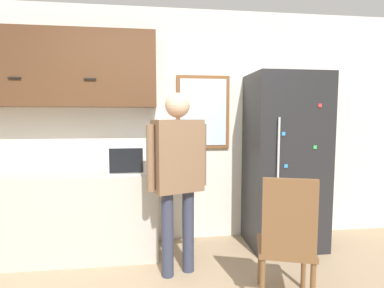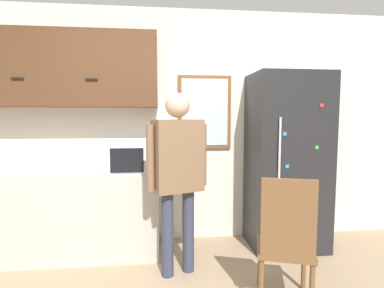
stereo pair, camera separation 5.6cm
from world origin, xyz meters
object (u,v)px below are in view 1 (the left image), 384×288
refrigerator (285,161)px  chair (287,238)px  microwave (132,158)px  person (178,165)px

refrigerator → chair: (-0.47, -1.08, -0.42)m
microwave → person: bearing=-46.0°
refrigerator → person: bearing=-158.6°
microwave → person: size_ratio=0.27×
microwave → chair: bearing=-40.4°
microwave → chair: (1.23, -1.05, -0.50)m
person → refrigerator: (1.25, 0.49, -0.06)m
microwave → refrigerator: (1.70, 0.03, -0.07)m
microwave → person: 0.64m
refrigerator → microwave: bearing=-178.9°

